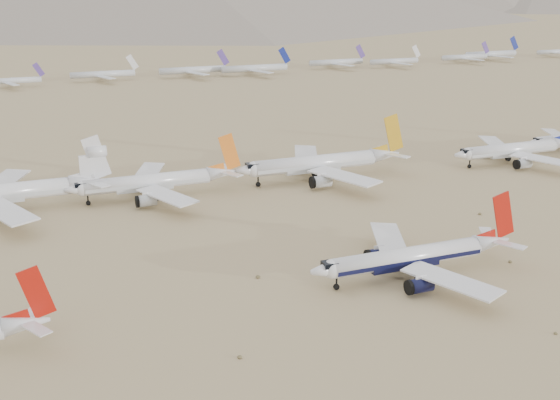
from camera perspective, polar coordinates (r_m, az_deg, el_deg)
name	(u,v)px	position (r m, az deg, el deg)	size (l,w,h in m)	color
ground	(419,282)	(149.12, 11.25, -6.59)	(7000.00, 7000.00, 0.00)	#9A8259
main_airliner	(416,256)	(150.22, 10.97, -4.51)	(46.35, 45.27, 16.36)	white
row2_navy_widebody	(516,149)	(248.76, 18.67, 3.92)	(47.01, 45.97, 16.72)	white
row2_gold_tail	(322,163)	(216.56, 3.43, 3.02)	(53.15, 51.98, 18.92)	white
row2_orange_tail	(155,182)	(201.69, -10.14, 1.48)	(47.64, 46.60, 16.99)	white
row2_white_trijet	(4,192)	(200.30, -21.51, 0.59)	(54.00, 52.78, 19.14)	white
distant_storage_row	(244,68)	(447.12, -2.92, 10.69)	(664.12, 55.36, 14.51)	silver
desert_scrub	(384,350)	(122.59, 8.44, -12.00)	(233.60, 121.67, 0.63)	brown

